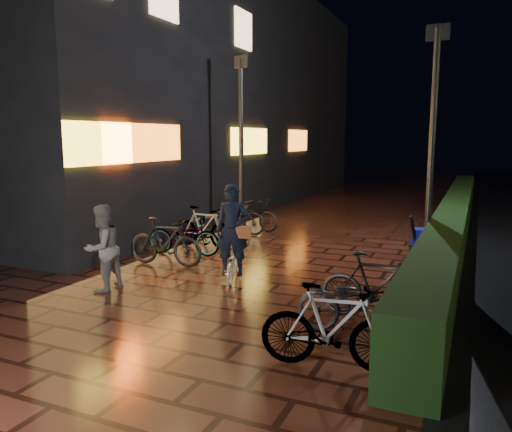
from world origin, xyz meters
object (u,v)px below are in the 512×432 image
at_px(cyclist, 233,245).
at_px(bystander_person, 102,248).
at_px(cart_assembly, 421,238).
at_px(traffic_barrier, 429,260).

bearing_deg(cyclist, bystander_person, -139.85).
bearing_deg(cart_assembly, cyclist, -138.66).
distance_m(traffic_barrier, cart_assembly, 1.17).
xyz_separation_m(bystander_person, traffic_barrier, (5.25, 3.20, -0.40)).
height_order(bystander_person, cyclist, cyclist).
relative_size(traffic_barrier, cart_assembly, 1.69).
xyz_separation_m(bystander_person, cart_assembly, (4.98, 4.32, -0.21)).
relative_size(bystander_person, cart_assembly, 1.41).
distance_m(bystander_person, cyclist, 2.39).
distance_m(bystander_person, cart_assembly, 6.60).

